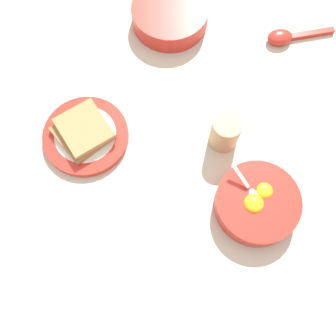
{
  "coord_description": "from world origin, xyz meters",
  "views": [
    {
      "loc": [
        -0.39,
        0.17,
        0.77
      ],
      "look_at": [
        -0.13,
        0.1,
        0.02
      ],
      "focal_mm": 42.0,
      "sensor_mm": 36.0,
      "label": 1
    }
  ],
  "objects_px": {
    "congee_bowl": "(170,14)",
    "drinking_cup": "(225,132)",
    "toast_plate": "(86,136)",
    "egg_bowl": "(257,203)",
    "toast_sandwich": "(83,131)",
    "soup_spoon": "(287,36)"
  },
  "relations": [
    {
      "from": "toast_plate",
      "to": "congee_bowl",
      "type": "bearing_deg",
      "value": -46.49
    },
    {
      "from": "soup_spoon",
      "to": "congee_bowl",
      "type": "height_order",
      "value": "congee_bowl"
    },
    {
      "from": "egg_bowl",
      "to": "toast_plate",
      "type": "relative_size",
      "value": 0.91
    },
    {
      "from": "toast_plate",
      "to": "congee_bowl",
      "type": "height_order",
      "value": "congee_bowl"
    },
    {
      "from": "toast_plate",
      "to": "congee_bowl",
      "type": "distance_m",
      "value": 0.35
    },
    {
      "from": "egg_bowl",
      "to": "toast_plate",
      "type": "distance_m",
      "value": 0.38
    },
    {
      "from": "egg_bowl",
      "to": "congee_bowl",
      "type": "height_order",
      "value": "egg_bowl"
    },
    {
      "from": "congee_bowl",
      "to": "drinking_cup",
      "type": "relative_size",
      "value": 2.16
    },
    {
      "from": "egg_bowl",
      "to": "congee_bowl",
      "type": "xyz_separation_m",
      "value": [
        0.48,
        0.04,
        0.0
      ]
    },
    {
      "from": "egg_bowl",
      "to": "toast_sandwich",
      "type": "xyz_separation_m",
      "value": [
        0.24,
        0.29,
        0.01
      ]
    },
    {
      "from": "soup_spoon",
      "to": "toast_plate",
      "type": "bearing_deg",
      "value": 103.28
    },
    {
      "from": "toast_plate",
      "to": "soup_spoon",
      "type": "height_order",
      "value": "soup_spoon"
    },
    {
      "from": "egg_bowl",
      "to": "toast_sandwich",
      "type": "bearing_deg",
      "value": 50.51
    },
    {
      "from": "toast_plate",
      "to": "egg_bowl",
      "type": "bearing_deg",
      "value": -129.28
    },
    {
      "from": "toast_plate",
      "to": "drinking_cup",
      "type": "height_order",
      "value": "drinking_cup"
    },
    {
      "from": "soup_spoon",
      "to": "toast_sandwich",
      "type": "bearing_deg",
      "value": 102.97
    },
    {
      "from": "toast_sandwich",
      "to": "soup_spoon",
      "type": "bearing_deg",
      "value": -77.03
    },
    {
      "from": "toast_sandwich",
      "to": "drinking_cup",
      "type": "bearing_deg",
      "value": -107.52
    },
    {
      "from": "soup_spoon",
      "to": "drinking_cup",
      "type": "bearing_deg",
      "value": 132.33
    },
    {
      "from": "soup_spoon",
      "to": "congee_bowl",
      "type": "xyz_separation_m",
      "value": [
        0.12,
        0.25,
        0.01
      ]
    },
    {
      "from": "toast_sandwich",
      "to": "soup_spoon",
      "type": "distance_m",
      "value": 0.51
    },
    {
      "from": "egg_bowl",
      "to": "toast_plate",
      "type": "height_order",
      "value": "egg_bowl"
    }
  ]
}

